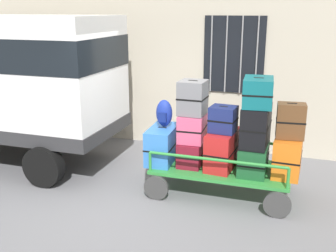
% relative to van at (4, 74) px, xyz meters
% --- Properties ---
extents(ground_plane, '(40.00, 40.00, 0.00)m').
position_rel_van_xyz_m(ground_plane, '(3.27, -0.73, -1.70)').
color(ground_plane, slate).
extents(building_wall, '(12.00, 0.38, 5.00)m').
position_rel_van_xyz_m(building_wall, '(3.27, 1.99, 0.80)').
color(building_wall, '#BCB29E').
rests_on(building_wall, ground).
extents(van, '(4.30, 1.98, 2.77)m').
position_rel_van_xyz_m(van, '(0.00, 0.00, 0.00)').
color(van, white).
rests_on(van, ground).
extents(luggage_cart, '(2.22, 1.19, 0.44)m').
position_rel_van_xyz_m(luggage_cart, '(4.23, -0.24, -1.33)').
color(luggage_cart, '#2D8438').
rests_on(luggage_cart, ground).
extents(cart_railing, '(2.11, 1.05, 0.33)m').
position_rel_van_xyz_m(cart_railing, '(4.23, -0.24, -0.98)').
color(cart_railing, '#2D8438').
rests_on(cart_railing, luggage_cart).
extents(suitcase_left_bottom, '(0.45, 0.83, 0.58)m').
position_rel_van_xyz_m(suitcase_left_bottom, '(3.24, -0.27, -0.97)').
color(suitcase_left_bottom, '#3372C6').
rests_on(suitcase_left_bottom, luggage_cart).
extents(suitcase_midleft_bottom, '(0.39, 0.64, 0.39)m').
position_rel_van_xyz_m(suitcase_midleft_bottom, '(3.73, -0.25, -1.06)').
color(suitcase_midleft_bottom, maroon).
rests_on(suitcase_midleft_bottom, luggage_cart).
extents(suitcase_midleft_middle, '(0.43, 0.57, 0.44)m').
position_rel_van_xyz_m(suitcase_midleft_middle, '(3.73, -0.24, -0.64)').
color(suitcase_midleft_middle, '#CC4C72').
rests_on(suitcase_midleft_middle, suitcase_midleft_bottom).
extents(suitcase_midleft_top, '(0.42, 0.45, 0.54)m').
position_rel_van_xyz_m(suitcase_midleft_top, '(3.73, -0.25, -0.15)').
color(suitcase_midleft_top, slate).
rests_on(suitcase_midleft_top, suitcase_midleft_middle).
extents(suitcase_center_bottom, '(0.47, 0.81, 0.60)m').
position_rel_van_xyz_m(suitcase_center_bottom, '(4.23, -0.24, -0.96)').
color(suitcase_center_bottom, '#B21E1E').
rests_on(suitcase_center_bottom, luggage_cart).
extents(suitcase_center_middle, '(0.43, 0.40, 0.41)m').
position_rel_van_xyz_m(suitcase_center_middle, '(4.23, -0.28, -0.45)').
color(suitcase_center_middle, navy).
rests_on(suitcase_center_middle, suitcase_center_bottom).
extents(suitcase_midright_bottom, '(0.42, 0.76, 0.43)m').
position_rel_van_xyz_m(suitcase_midright_bottom, '(4.73, -0.27, -1.05)').
color(suitcase_midright_bottom, '#194C28').
rests_on(suitcase_midright_bottom, luggage_cart).
extents(suitcase_midright_middle, '(0.41, 0.74, 0.62)m').
position_rel_van_xyz_m(suitcase_midright_middle, '(4.73, -0.22, -0.52)').
color(suitcase_midright_middle, black).
rests_on(suitcase_midright_middle, suitcase_midright_bottom).
extents(suitcase_midright_top, '(0.48, 0.67, 0.42)m').
position_rel_van_xyz_m(suitcase_midright_top, '(4.73, -0.26, -0.00)').
color(suitcase_midright_top, '#0F5960').
rests_on(suitcase_midright_top, suitcase_midright_middle).
extents(suitcase_right_bottom, '(0.43, 0.68, 0.59)m').
position_rel_van_xyz_m(suitcase_right_bottom, '(5.22, -0.23, -0.96)').
color(suitcase_right_bottom, orange).
rests_on(suitcase_right_bottom, luggage_cart).
extents(suitcase_right_middle, '(0.43, 0.31, 0.53)m').
position_rel_van_xyz_m(suitcase_right_middle, '(5.22, -0.26, -0.40)').
color(suitcase_right_middle, brown).
rests_on(suitcase_right_middle, suitcase_right_bottom).
extents(backpack, '(0.27, 0.22, 0.44)m').
position_rel_van_xyz_m(backpack, '(3.25, -0.21, -0.46)').
color(backpack, navy).
rests_on(backpack, suitcase_left_bottom).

